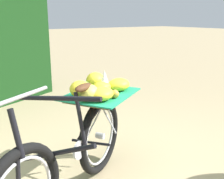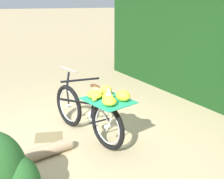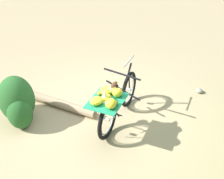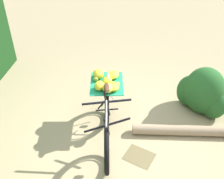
% 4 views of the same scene
% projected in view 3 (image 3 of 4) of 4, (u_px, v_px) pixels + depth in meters
% --- Properties ---
extents(ground_plane, '(60.00, 60.00, 0.00)m').
position_uv_depth(ground_plane, '(103.00, 117.00, 5.65)').
color(ground_plane, tan).
extents(bicycle, '(1.17, 1.68, 1.03)m').
position_uv_depth(bicycle, '(116.00, 101.00, 5.19)').
color(bicycle, black).
rests_on(bicycle, ground_plane).
extents(fallen_log, '(1.97, 1.15, 0.18)m').
position_uv_depth(fallen_log, '(50.00, 100.00, 5.96)').
color(fallen_log, '#9E8466').
rests_on(fallen_log, ground_plane).
extents(shrub_cluster, '(0.96, 0.66, 0.91)m').
position_uv_depth(shrub_cluster, '(17.00, 102.00, 5.38)').
color(shrub_cluster, '#235623').
rests_on(shrub_cluster, ground_plane).
extents(path_stone, '(0.16, 0.14, 0.10)m').
position_uv_depth(path_stone, '(199.00, 91.00, 6.35)').
color(path_stone, gray).
rests_on(path_stone, ground_plane).
extents(leaf_litter_patch, '(0.44, 0.36, 0.01)m').
position_uv_depth(leaf_litter_patch, '(103.00, 103.00, 6.04)').
color(leaf_litter_patch, olive).
rests_on(leaf_litter_patch, ground_plane).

